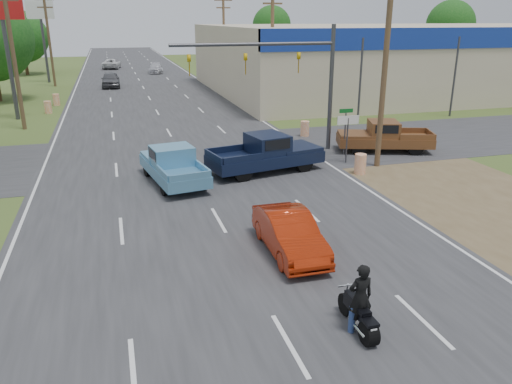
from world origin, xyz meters
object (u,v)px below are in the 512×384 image
object	(u,v)px
blue_pickup	(172,164)
distant_car_grey	(111,80)
red_convertible	(289,234)
distant_car_silver	(156,68)
brown_pickup	(382,136)
motorcycle	(360,317)
distant_car_white	(112,64)
navy_pickup	(268,153)
rider	(360,301)

from	to	relation	value
blue_pickup	distant_car_grey	size ratio (longest dim) A/B	1.13
red_convertible	distant_car_silver	distance (m)	58.84
brown_pickup	distant_car_grey	bearing A→B (deg)	42.06
motorcycle	distant_car_white	size ratio (longest dim) A/B	0.37
motorcycle	distant_car_grey	xyz separation A→B (m)	(-5.22, 49.31, 0.39)
motorcycle	navy_pickup	world-z (taller)	navy_pickup
brown_pickup	distant_car_grey	xyz separation A→B (m)	(-14.68, 33.65, -0.07)
rider	motorcycle	bearing A→B (deg)	90.00
motorcycle	rider	world-z (taller)	rider
rider	navy_pickup	distance (m)	13.76
red_convertible	blue_pickup	world-z (taller)	blue_pickup
red_convertible	brown_pickup	world-z (taller)	brown_pickup
navy_pickup	brown_pickup	world-z (taller)	navy_pickup
red_convertible	distant_car_grey	distance (m)	44.96
motorcycle	distant_car_grey	size ratio (longest dim) A/B	0.39
red_convertible	distant_car_silver	bearing A→B (deg)	89.09
blue_pickup	distant_car_white	size ratio (longest dim) A/B	1.05
distant_car_silver	distant_car_white	xyz separation A→B (m)	(-5.89, 8.32, 0.04)
navy_pickup	distant_car_grey	distance (m)	36.36
blue_pickup	red_convertible	bearing A→B (deg)	-81.60
blue_pickup	brown_pickup	bearing A→B (deg)	2.06
navy_pickup	distant_car_grey	xyz separation A→B (m)	(-7.15, 35.65, -0.14)
navy_pickup	brown_pickup	xyz separation A→B (m)	(7.53, 2.00, -0.07)
navy_pickup	red_convertible	bearing A→B (deg)	-24.59
red_convertible	distant_car_white	size ratio (longest dim) A/B	0.80
distant_car_white	blue_pickup	bearing A→B (deg)	99.86
rider	distant_car_white	distance (m)	71.91
brown_pickup	distant_car_silver	bearing A→B (deg)	28.46
motorcycle	distant_car_silver	world-z (taller)	distant_car_silver
red_convertible	brown_pickup	xyz separation A→B (m)	(9.61, 11.02, 0.21)
distant_car_grey	distant_car_white	distance (m)	22.47
navy_pickup	brown_pickup	distance (m)	7.79
rider	distant_car_grey	xyz separation A→B (m)	(-5.22, 49.27, -0.05)
blue_pickup	brown_pickup	world-z (taller)	brown_pickup
rider	brown_pickup	xyz separation A→B (m)	(9.46, 15.62, 0.03)
distant_car_grey	distant_car_silver	size ratio (longest dim) A/B	1.02
blue_pickup	navy_pickup	size ratio (longest dim) A/B	0.90
rider	distant_car_silver	distance (m)	63.44
distant_car_silver	distant_car_white	size ratio (longest dim) A/B	0.91
navy_pickup	distant_car_grey	bearing A→B (deg)	179.73
distant_car_white	rider	bearing A→B (deg)	101.79
rider	blue_pickup	xyz separation A→B (m)	(-2.87, 13.18, 0.00)
brown_pickup	distant_car_white	bearing A→B (deg)	32.78
distant_car_grey	distant_car_white	xyz separation A→B (m)	(0.39, 22.47, -0.10)
rider	red_convertible	bearing A→B (deg)	-88.16
motorcycle	blue_pickup	distance (m)	13.53
distant_car_white	distant_car_grey	bearing A→B (deg)	96.95
brown_pickup	distant_car_white	distance (m)	57.91
blue_pickup	rider	bearing A→B (deg)	-86.88
red_convertible	rider	bearing A→B (deg)	-87.83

